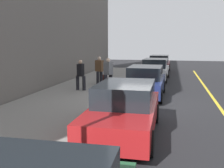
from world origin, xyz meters
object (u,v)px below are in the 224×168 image
Objects in this scene: pedestrian_brown_coat at (99,70)px; pedestrian_black_coat at (81,74)px; parked_car_red at (125,109)px; rolling_suitcase at (105,79)px; parked_car_maroon at (159,64)px; parked_car_navy at (145,82)px; parked_car_white at (155,69)px; pedestrian_grey_coat at (108,73)px.

pedestrian_black_coat is (2.18, -0.44, -0.03)m from pedestrian_brown_coat.
parked_car_red is 2.63× the size of pedestrian_brown_coat.
rolling_suitcase is at bearing -161.76° from parked_car_red.
parked_car_maroon is at bearing 160.70° from rolling_suitcase.
pedestrian_brown_coat is at bearing -128.18° from parked_car_navy.
pedestrian_brown_coat is (9.05, -3.16, 0.29)m from parked_car_maroon.
parked_car_maroon is 0.97× the size of parked_car_white.
pedestrian_black_coat is at bearing -149.41° from parked_car_red.
pedestrian_grey_coat reaches higher than pedestrian_brown_coat.
parked_car_navy is 4.09m from rolling_suitcase.
parked_car_maroon is 2.54× the size of pedestrian_brown_coat.
parked_car_navy and parked_car_red have the same top height.
parked_car_white is 6.90m from pedestrian_black_coat.
parked_car_white is 1.00× the size of parked_car_red.
pedestrian_grey_coat is at bearing 117.04° from pedestrian_black_coat.
parked_car_navy is 2.31m from pedestrian_grey_coat.
parked_car_navy is at bearing -0.71° from parked_car_maroon.
parked_car_navy is 4.82× the size of rolling_suitcase.
pedestrian_grey_coat is at bearing 19.70° from rolling_suitcase.
parked_car_red is 8.98m from rolling_suitcase.
pedestrian_brown_coat reaches higher than parked_car_white.
parked_car_maroon is at bearing 179.42° from parked_car_red.
parked_car_white is at bearing 157.14° from pedestrian_grey_coat.
pedestrian_black_coat is (5.91, -3.55, 0.26)m from parked_car_white.
pedestrian_grey_coat reaches higher than parked_car_maroon.
pedestrian_black_coat is (-0.19, -3.46, 0.26)m from parked_car_navy.
pedestrian_black_coat is (0.69, -1.35, -0.04)m from pedestrian_grey_coat.
pedestrian_grey_coat is (10.54, -2.25, 0.30)m from parked_car_maroon.
rolling_suitcase is at bearing -160.30° from pedestrian_grey_coat.
parked_car_navy is at bearing 67.29° from pedestrian_grey_coat.
parked_car_navy reaches higher than rolling_suitcase.
parked_car_white is at bearing 137.41° from rolling_suitcase.
parked_car_red is at bearing 18.24° from rolling_suitcase.
rolling_suitcase is (-2.04, -0.73, -0.64)m from pedestrian_grey_coat.
pedestrian_grey_coat is (-6.48, -2.08, 0.30)m from parked_car_red.
pedestrian_black_coat is (11.23, -3.60, 0.26)m from parked_car_maroon.
pedestrian_black_coat reaches higher than parked_car_red.
pedestrian_grey_coat is 1.94× the size of rolling_suitcase.
pedestrian_brown_coat is at bearing -39.84° from parked_car_white.
parked_car_maroon is 4.86× the size of rolling_suitcase.
parked_car_red is at bearing -0.58° from parked_car_maroon.
rolling_suitcase is (-0.54, 0.18, -0.64)m from pedestrian_brown_coat.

